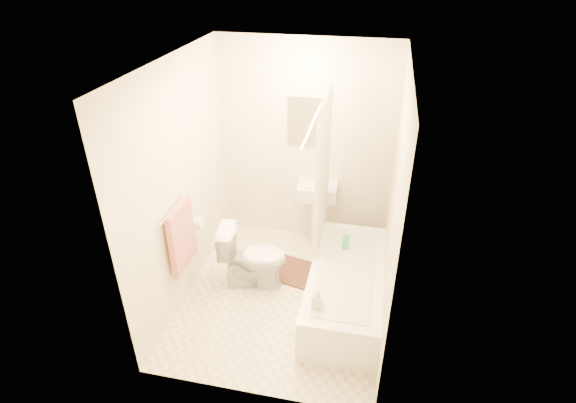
% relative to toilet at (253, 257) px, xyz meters
% --- Properties ---
extents(floor, '(2.40, 2.40, 0.00)m').
position_rel_toilet_xyz_m(floor, '(0.35, -0.13, -0.35)').
color(floor, beige).
rests_on(floor, ground).
extents(ceiling, '(2.40, 2.40, 0.00)m').
position_rel_toilet_xyz_m(ceiling, '(0.35, -0.13, 2.05)').
color(ceiling, white).
rests_on(ceiling, ground).
extents(wall_back, '(2.00, 0.02, 2.40)m').
position_rel_toilet_xyz_m(wall_back, '(0.35, 1.07, 0.85)').
color(wall_back, beige).
rests_on(wall_back, ground).
extents(wall_left, '(0.02, 2.40, 2.40)m').
position_rel_toilet_xyz_m(wall_left, '(-0.65, -0.13, 0.85)').
color(wall_left, beige).
rests_on(wall_left, ground).
extents(wall_right, '(0.02, 2.40, 2.40)m').
position_rel_toilet_xyz_m(wall_right, '(1.35, -0.13, 0.85)').
color(wall_right, beige).
rests_on(wall_right, ground).
extents(mirror, '(0.40, 0.03, 0.55)m').
position_rel_toilet_xyz_m(mirror, '(0.35, 1.05, 1.15)').
color(mirror, white).
rests_on(mirror, wall_back).
extents(curtain_rod, '(0.03, 1.70, 0.03)m').
position_rel_toilet_xyz_m(curtain_rod, '(0.65, -0.03, 1.65)').
color(curtain_rod, silver).
rests_on(curtain_rod, wall_back).
extents(shower_curtain, '(0.04, 0.80, 1.55)m').
position_rel_toilet_xyz_m(shower_curtain, '(0.65, 0.37, 0.87)').
color(shower_curtain, silver).
rests_on(shower_curtain, curtain_rod).
extents(towel_bar, '(0.02, 0.60, 0.02)m').
position_rel_toilet_xyz_m(towel_bar, '(-0.61, -0.38, 0.75)').
color(towel_bar, silver).
rests_on(towel_bar, wall_left).
extents(towel, '(0.06, 0.45, 0.66)m').
position_rel_toilet_xyz_m(towel, '(-0.58, -0.38, 0.43)').
color(towel, '#CC7266').
rests_on(towel, towel_bar).
extents(toilet_paper, '(0.11, 0.12, 0.12)m').
position_rel_toilet_xyz_m(toilet_paper, '(-0.58, -0.01, 0.35)').
color(toilet_paper, white).
rests_on(toilet_paper, wall_left).
extents(toilet, '(0.75, 0.49, 0.69)m').
position_rel_toilet_xyz_m(toilet, '(0.00, 0.00, 0.00)').
color(toilet, white).
rests_on(toilet, floor).
extents(sink, '(0.46, 0.38, 0.87)m').
position_rel_toilet_xyz_m(sink, '(0.53, 0.93, 0.09)').
color(sink, silver).
rests_on(sink, floor).
extents(bathtub, '(0.71, 1.62, 0.46)m').
position_rel_toilet_xyz_m(bathtub, '(1.00, -0.14, -0.12)').
color(bathtub, white).
rests_on(bathtub, floor).
extents(bath_mat, '(0.72, 0.60, 0.02)m').
position_rel_toilet_xyz_m(bath_mat, '(0.45, 0.25, -0.34)').
color(bath_mat, '#502C1A').
rests_on(bath_mat, floor).
extents(soap_bottle, '(0.09, 0.09, 0.19)m').
position_rel_toilet_xyz_m(soap_bottle, '(0.78, -0.70, 0.20)').
color(soap_bottle, white).
rests_on(soap_bottle, bathtub).
extents(scrub_brush, '(0.08, 0.23, 0.04)m').
position_rel_toilet_xyz_m(scrub_brush, '(0.93, 0.28, 0.13)').
color(scrub_brush, '#2DA05B').
rests_on(scrub_brush, bathtub).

